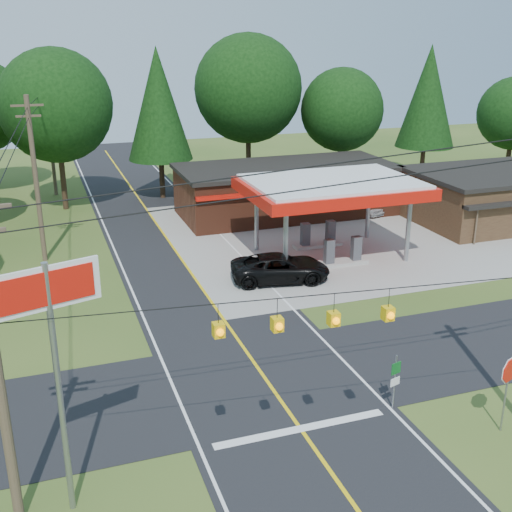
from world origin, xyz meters
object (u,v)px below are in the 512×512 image
object	(u,v)px
suv_car	(280,268)
octagonal_stop_sign	(509,376)
gas_canopy	(332,190)
big_stop_sign	(52,329)
sedan_car	(363,206)

from	to	relation	value
suv_car	octagonal_stop_sign	bearing A→B (deg)	-161.39
gas_canopy	big_stop_sign	size ratio (longest dim) A/B	1.35
suv_car	sedan_car	size ratio (longest dim) A/B	1.53
sedan_car	octagonal_stop_sign	bearing A→B (deg)	-123.12
sedan_car	big_stop_sign	distance (m)	35.56
suv_car	big_stop_sign	world-z (taller)	big_stop_sign
gas_canopy	octagonal_stop_sign	bearing A→B (deg)	-96.83
suv_car	gas_canopy	bearing A→B (deg)	-45.60
gas_canopy	suv_car	world-z (taller)	gas_canopy
big_stop_sign	suv_car	bearing A→B (deg)	50.21
sedan_car	big_stop_sign	size ratio (longest dim) A/B	0.47
gas_canopy	sedan_car	size ratio (longest dim) A/B	2.90
sedan_car	suv_car	bearing A→B (deg)	-150.23
gas_canopy	sedan_car	bearing A→B (deg)	50.23
big_stop_sign	gas_canopy	bearing A→B (deg)	46.65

